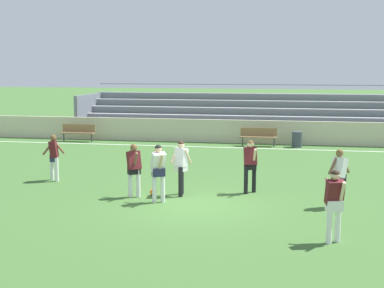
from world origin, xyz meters
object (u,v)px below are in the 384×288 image
(player_dark_wide_right, at_px, (334,200))
(bench_near_wall_gap, at_px, (78,131))
(player_dark_pressing_high, at_px, (54,154))
(soccer_ball, at_px, (153,192))
(player_dark_trailing_run, at_px, (134,166))
(player_dark_on_ball, at_px, (250,162))
(player_white_deep_cover, at_px, (181,163))
(bleacher_stand, at_px, (270,115))
(bench_far_right, at_px, (258,135))
(player_white_challenging, at_px, (158,168))
(player_white_wide_left, at_px, (339,173))
(trash_bin, at_px, (297,139))

(player_dark_wide_right, bearing_deg, bench_near_wall_gap, 129.14)
(player_dark_pressing_high, relative_size, soccer_ball, 7.32)
(player_dark_trailing_run, bearing_deg, player_dark_wide_right, -31.07)
(player_dark_on_ball, bearing_deg, player_dark_pressing_high, 174.62)
(player_white_deep_cover, height_order, soccer_ball, player_white_deep_cover)
(soccer_ball, bearing_deg, bench_near_wall_gap, 121.94)
(player_white_deep_cover, bearing_deg, player_dark_pressing_high, 164.15)
(bleacher_stand, height_order, bench_far_right, bleacher_stand)
(bench_far_right, height_order, soccer_ball, bench_far_right)
(bench_far_right, bearing_deg, player_dark_on_ball, -87.58)
(bench_near_wall_gap, xyz_separation_m, player_dark_pressing_high, (3.06, -9.68, 0.41))
(soccer_ball, bearing_deg, player_dark_on_ball, 17.50)
(player_white_deep_cover, height_order, player_dark_pressing_high, player_white_deep_cover)
(bench_near_wall_gap, xyz_separation_m, player_dark_trailing_run, (6.49, -11.52, 0.43))
(player_dark_on_ball, bearing_deg, player_white_challenging, -146.11)
(bench_near_wall_gap, bearing_deg, player_dark_trailing_run, -60.62)
(player_dark_wide_right, bearing_deg, player_dark_pressing_high, 149.98)
(bench_near_wall_gap, relative_size, player_dark_trailing_run, 1.10)
(bench_far_right, height_order, player_dark_wide_right, player_dark_wide_right)
(player_dark_pressing_high, distance_m, player_white_wide_left, 9.63)
(player_white_challenging, bearing_deg, player_white_wide_left, 4.19)
(trash_bin, relative_size, player_white_challenging, 0.44)
(player_white_challenging, bearing_deg, bench_far_right, 80.15)
(player_dark_trailing_run, xyz_separation_m, player_dark_pressing_high, (-3.43, 1.84, -0.02))
(trash_bin, bearing_deg, bench_far_right, -179.94)
(player_dark_trailing_run, xyz_separation_m, player_white_challenging, (0.89, -0.50, 0.05))
(bleacher_stand, bearing_deg, bench_far_right, -94.89)
(bleacher_stand, height_order, player_dark_on_ball, bleacher_stand)
(bench_far_right, distance_m, player_white_wide_left, 12.04)
(player_white_deep_cover, distance_m, player_dark_on_ball, 2.18)
(player_white_deep_cover, distance_m, player_dark_pressing_high, 4.97)
(trash_bin, bearing_deg, soccer_ball, -111.11)
(bleacher_stand, bearing_deg, bench_near_wall_gap, -157.72)
(player_white_deep_cover, height_order, player_dark_wide_right, player_white_deep_cover)
(player_white_deep_cover, bearing_deg, player_dark_wide_right, -42.08)
(player_dark_on_ball, bearing_deg, player_dark_trailing_run, -160.70)
(bench_near_wall_gap, height_order, player_dark_on_ball, player_dark_on_ball)
(trash_bin, relative_size, player_dark_on_ball, 0.45)
(bench_near_wall_gap, xyz_separation_m, trash_bin, (11.35, 0.00, -0.17))
(bench_far_right, height_order, player_white_challenging, player_white_challenging)
(player_dark_trailing_run, distance_m, player_dark_on_ball, 3.61)
(trash_bin, height_order, soccer_ball, trash_bin)
(bench_far_right, xyz_separation_m, player_dark_pressing_high, (-6.40, -9.68, 0.41))
(bench_far_right, bearing_deg, bench_near_wall_gap, 180.00)
(player_white_deep_cover, xyz_separation_m, soccer_ball, (-0.83, -0.20, -0.91))
(bleacher_stand, xyz_separation_m, player_dark_wide_right, (2.35, -18.95, -0.23))
(soccer_ball, bearing_deg, player_white_deep_cover, 13.42)
(trash_bin, distance_m, player_dark_on_ball, 10.45)
(player_dark_pressing_high, distance_m, player_dark_wide_right, 10.50)
(bleacher_stand, relative_size, bench_near_wall_gap, 11.99)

